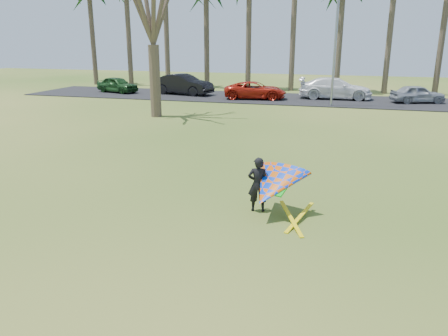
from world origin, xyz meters
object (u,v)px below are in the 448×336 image
(car_2, at_px, (255,90))
(kite_flyer, at_px, (272,186))
(car_4, at_px, (418,94))
(car_3, at_px, (335,88))
(streetlight, at_px, (338,40))
(car_0, at_px, (117,85))
(car_1, at_px, (183,84))

(car_2, bearing_deg, kite_flyer, -174.63)
(car_4, xyz_separation_m, kite_flyer, (-6.50, -23.61, 0.14))
(car_3, bearing_deg, car_4, -98.45)
(streetlight, xyz_separation_m, car_0, (-18.32, 2.94, -3.74))
(car_1, height_order, car_3, car_1)
(car_4, distance_m, kite_flyer, 24.49)
(streetlight, relative_size, car_4, 2.13)
(car_3, bearing_deg, streetlight, 178.77)
(car_3, xyz_separation_m, car_4, (5.83, -0.62, -0.16))
(car_1, distance_m, car_2, 6.43)
(car_4, height_order, kite_flyer, kite_flyer)
(streetlight, height_order, car_1, streetlight)
(kite_flyer, bearing_deg, car_0, 127.00)
(kite_flyer, bearing_deg, car_2, 103.14)
(car_0, bearing_deg, streetlight, -81.92)
(car_2, relative_size, kite_flyer, 1.98)
(car_3, height_order, car_4, car_3)
(car_1, bearing_deg, car_2, -88.33)
(streetlight, relative_size, car_1, 1.59)
(car_3, bearing_deg, kite_flyer, 176.08)
(streetlight, relative_size, kite_flyer, 3.35)
(car_1, relative_size, kite_flyer, 2.11)
(streetlight, distance_m, kite_flyer, 20.72)
(streetlight, distance_m, car_3, 5.27)
(car_2, distance_m, car_4, 11.80)
(car_2, height_order, car_3, car_3)
(streetlight, distance_m, car_0, 18.93)
(streetlight, xyz_separation_m, car_1, (-12.33, 3.20, -3.58))
(car_1, bearing_deg, car_3, -75.62)
(kite_flyer, bearing_deg, streetlight, 87.91)
(car_2, height_order, kite_flyer, kite_flyer)
(streetlight, height_order, kite_flyer, streetlight)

